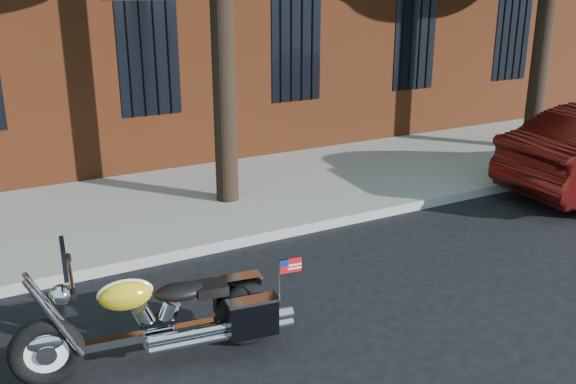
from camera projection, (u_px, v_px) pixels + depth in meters
ground at (287, 285)px, 7.82m from camera, size 120.00×120.00×0.00m
curb at (239, 241)px, 8.94m from camera, size 40.00×0.16×0.15m
sidewalk at (191, 202)px, 10.51m from camera, size 40.00×3.60×0.15m
motorcycle at (166, 319)px, 6.11m from camera, size 2.64×0.98×1.36m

